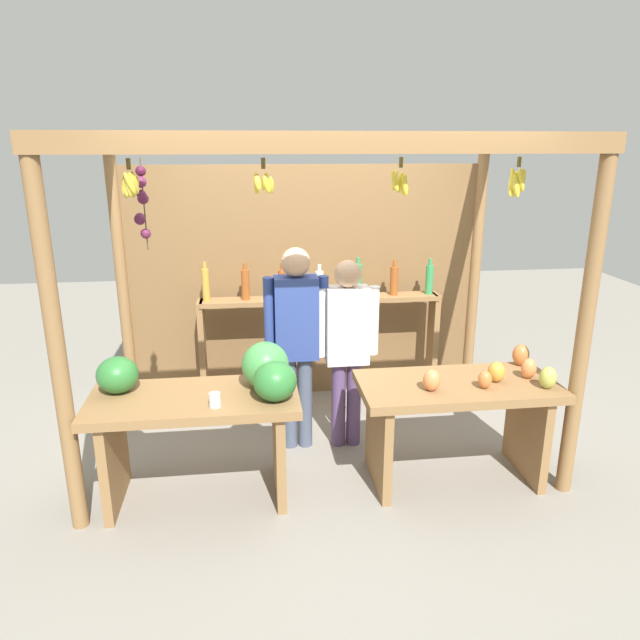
% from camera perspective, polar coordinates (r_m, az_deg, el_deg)
% --- Properties ---
extents(ground_plane, '(12.00, 12.00, 0.00)m').
position_cam_1_polar(ground_plane, '(4.79, -0.28, -11.56)').
color(ground_plane, gray).
rests_on(ground_plane, ground).
extents(market_stall, '(3.33, 1.95, 2.36)m').
position_cam_1_polar(market_stall, '(4.73, -0.98, 5.72)').
color(market_stall, olive).
rests_on(market_stall, ground).
extents(fruit_counter_left, '(1.39, 0.64, 1.05)m').
position_cam_1_polar(fruit_counter_left, '(3.87, -10.82, -8.08)').
color(fruit_counter_left, olive).
rests_on(fruit_counter_left, ground).
extents(fruit_counter_right, '(1.35, 0.66, 0.89)m').
position_cam_1_polar(fruit_counter_right, '(4.14, 13.66, -8.23)').
color(fruit_counter_right, olive).
rests_on(fruit_counter_right, ground).
extents(bottle_shelf_unit, '(2.14, 0.22, 1.34)m').
position_cam_1_polar(bottle_shelf_unit, '(5.13, 0.12, 0.15)').
color(bottle_shelf_unit, olive).
rests_on(bottle_shelf_unit, ground).
extents(vendor_man, '(0.48, 0.21, 1.58)m').
position_cam_1_polar(vendor_man, '(4.32, -2.33, -1.17)').
color(vendor_man, '#4A546A').
rests_on(vendor_man, ground).
extents(vendor_woman, '(0.48, 0.20, 1.48)m').
position_cam_1_polar(vendor_woman, '(4.37, 2.67, -1.90)').
color(vendor_woman, '#58416F').
rests_on(vendor_woman, ground).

